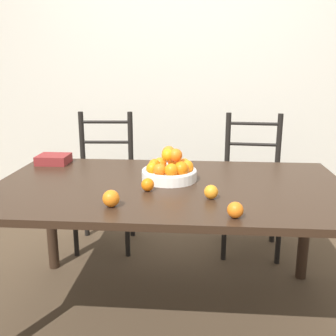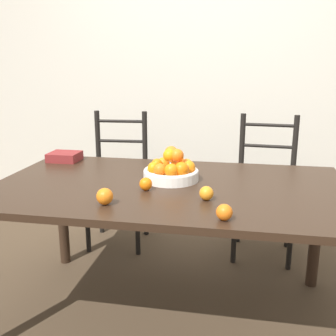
{
  "view_description": "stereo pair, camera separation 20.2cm",
  "coord_description": "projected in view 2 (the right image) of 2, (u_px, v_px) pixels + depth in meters",
  "views": [
    {
      "loc": [
        0.15,
        -1.96,
        1.37
      ],
      "look_at": [
        -0.01,
        -0.01,
        0.86
      ],
      "focal_mm": 42.0,
      "sensor_mm": 36.0,
      "label": 1
    },
    {
      "loc": [
        0.35,
        -1.94,
        1.37
      ],
      "look_at": [
        -0.01,
        -0.01,
        0.86
      ],
      "focal_mm": 42.0,
      "sensor_mm": 36.0,
      "label": 2
    }
  ],
  "objects": [
    {
      "name": "orange_loose_2",
      "position": [
        146.0,
        184.0,
        1.95
      ],
      "size": [
        0.06,
        0.06,
        0.06
      ],
      "color": "orange",
      "rests_on": "dining_table"
    },
    {
      "name": "wall_back",
      "position": [
        202.0,
        73.0,
        3.45
      ],
      "size": [
        8.0,
        0.06,
        2.6
      ],
      "color": "beige",
      "rests_on": "ground_plane"
    },
    {
      "name": "orange_loose_3",
      "position": [
        206.0,
        193.0,
        1.81
      ],
      "size": [
        0.07,
        0.07,
        0.07
      ],
      "color": "orange",
      "rests_on": "dining_table"
    },
    {
      "name": "chair_right",
      "position": [
        265.0,
        191.0,
        2.86
      ],
      "size": [
        0.45,
        0.43,
        1.02
      ],
      "rotation": [
        0.0,
        0.0,
        -0.07
      ],
      "color": "black",
      "rests_on": "ground_plane"
    },
    {
      "name": "fruit_bowl",
      "position": [
        172.0,
        170.0,
        2.12
      ],
      "size": [
        0.3,
        0.3,
        0.18
      ],
      "color": "white",
      "rests_on": "dining_table"
    },
    {
      "name": "orange_loose_0",
      "position": [
        224.0,
        212.0,
        1.58
      ],
      "size": [
        0.07,
        0.07,
        0.07
      ],
      "color": "orange",
      "rests_on": "dining_table"
    },
    {
      "name": "ground_plane",
      "position": [
        170.0,
        312.0,
        2.25
      ],
      "size": [
        12.0,
        12.0,
        0.0
      ],
      "primitive_type": "plane",
      "color": "#423323"
    },
    {
      "name": "dining_table",
      "position": [
        170.0,
        199.0,
        2.08
      ],
      "size": [
        1.85,
        1.07,
        0.77
      ],
      "color": "black",
      "rests_on": "ground_plane"
    },
    {
      "name": "book_stack",
      "position": [
        65.0,
        157.0,
        2.56
      ],
      "size": [
        0.19,
        0.17,
        0.06
      ],
      "color": "maroon",
      "rests_on": "dining_table"
    },
    {
      "name": "chair_left",
      "position": [
        118.0,
        183.0,
        3.06
      ],
      "size": [
        0.45,
        0.43,
        1.02
      ],
      "rotation": [
        0.0,
        0.0,
        0.07
      ],
      "color": "black",
      "rests_on": "ground_plane"
    },
    {
      "name": "orange_loose_1",
      "position": [
        105.0,
        196.0,
        1.75
      ],
      "size": [
        0.08,
        0.08,
        0.08
      ],
      "color": "orange",
      "rests_on": "dining_table"
    }
  ]
}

